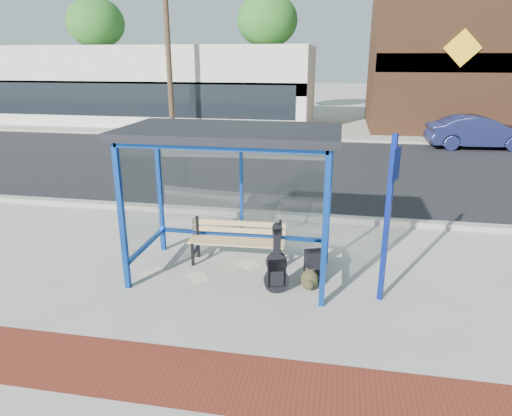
% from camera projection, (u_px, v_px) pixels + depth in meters
% --- Properties ---
extents(ground, '(120.00, 120.00, 0.00)m').
position_uv_depth(ground, '(233.00, 274.00, 7.58)').
color(ground, '#B2ADA0').
rests_on(ground, ground).
extents(brick_paver_strip, '(60.00, 1.00, 0.01)m').
position_uv_depth(brick_paver_strip, '(180.00, 375.00, 5.15)').
color(brick_paver_strip, maroon).
rests_on(brick_paver_strip, ground).
extents(curb_near, '(60.00, 0.25, 0.12)m').
position_uv_depth(curb_near, '(262.00, 214.00, 10.27)').
color(curb_near, gray).
rests_on(curb_near, ground).
extents(street_asphalt, '(60.00, 10.00, 0.00)m').
position_uv_depth(street_asphalt, '(288.00, 166.00, 15.05)').
color(street_asphalt, black).
rests_on(street_asphalt, ground).
extents(curb_far, '(60.00, 0.25, 0.12)m').
position_uv_depth(curb_far, '(302.00, 139.00, 19.79)').
color(curb_far, gray).
rests_on(curb_far, ground).
extents(far_sidewalk, '(60.00, 4.00, 0.01)m').
position_uv_depth(far_sidewalk, '(305.00, 133.00, 21.58)').
color(far_sidewalk, '#B2ADA0').
rests_on(far_sidewalk, ground).
extents(bus_shelter, '(3.30, 1.80, 2.42)m').
position_uv_depth(bus_shelter, '(232.00, 150.00, 7.00)').
color(bus_shelter, '#0E399A').
rests_on(bus_shelter, ground).
extents(storefront_white, '(18.00, 6.04, 4.00)m').
position_uv_depth(storefront_white, '(149.00, 84.00, 25.30)').
color(storefront_white, silver).
rests_on(storefront_white, ground).
extents(storefront_brown, '(10.00, 7.08, 6.40)m').
position_uv_depth(storefront_brown, '(476.00, 62.00, 22.46)').
color(storefront_brown, '#59331E').
rests_on(storefront_brown, ground).
extents(tree_left, '(3.60, 3.60, 7.03)m').
position_uv_depth(tree_left, '(96.00, 24.00, 28.83)').
color(tree_left, '#4C3826').
rests_on(tree_left, ground).
extents(tree_mid, '(3.60, 3.60, 7.03)m').
position_uv_depth(tree_mid, '(267.00, 21.00, 26.93)').
color(tree_mid, '#4C3826').
rests_on(tree_mid, ground).
extents(utility_pole_west, '(1.60, 0.24, 8.00)m').
position_uv_depth(utility_pole_west, '(168.00, 41.00, 19.84)').
color(utility_pole_west, '#4C3826').
rests_on(utility_pole_west, ground).
extents(bench, '(1.67, 0.47, 0.78)m').
position_uv_depth(bench, '(237.00, 239.00, 7.87)').
color(bench, black).
rests_on(bench, ground).
extents(guitar_bag, '(0.40, 0.22, 1.05)m').
position_uv_depth(guitar_bag, '(277.00, 269.00, 6.88)').
color(guitar_bag, black).
rests_on(guitar_bag, ground).
extents(suitcase, '(0.36, 0.29, 0.56)m').
position_uv_depth(suitcase, '(315.00, 266.00, 7.28)').
color(suitcase, black).
rests_on(suitcase, ground).
extents(backpack, '(0.27, 0.25, 0.32)m').
position_uv_depth(backpack, '(309.00, 280.00, 7.03)').
color(backpack, '#2B2A18').
rests_on(backpack, ground).
extents(sign_post, '(0.16, 0.29, 2.46)m').
position_uv_depth(sign_post, '(389.00, 211.00, 6.36)').
color(sign_post, navy).
rests_on(sign_post, ground).
extents(newspaper_a, '(0.40, 0.42, 0.01)m').
position_uv_depth(newspaper_a, '(155.00, 272.00, 7.64)').
color(newspaper_a, white).
rests_on(newspaper_a, ground).
extents(newspaper_b, '(0.46, 0.48, 0.01)m').
position_uv_depth(newspaper_b, '(199.00, 277.00, 7.45)').
color(newspaper_b, white).
rests_on(newspaper_b, ground).
extents(newspaper_c, '(0.50, 0.47, 0.01)m').
position_uv_depth(newspaper_c, '(249.00, 264.00, 7.92)').
color(newspaper_c, white).
rests_on(newspaper_c, ground).
extents(parked_car, '(3.98, 1.67, 1.28)m').
position_uv_depth(parked_car, '(479.00, 132.00, 17.82)').
color(parked_car, '#1C214E').
rests_on(parked_car, ground).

